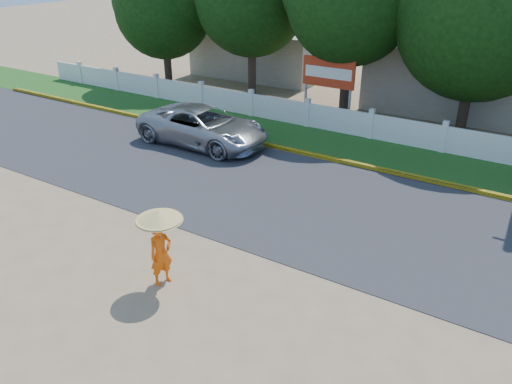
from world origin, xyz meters
TOP-DOWN VIEW (x-y plane):
  - ground at (0.00, 0.00)m, footprint 120.00×120.00m
  - road at (0.00, 4.50)m, footprint 60.00×7.00m
  - grass_verge at (0.00, 9.75)m, footprint 60.00×3.50m
  - curb at (0.00, 8.05)m, footprint 40.00×0.18m
  - fence at (0.00, 11.20)m, footprint 40.00×0.10m
  - building_near at (3.00, 18.00)m, footprint 10.00×6.00m
  - building_far at (-10.00, 19.00)m, footprint 8.00×5.00m
  - vehicle at (-5.64, 6.93)m, footprint 5.57×2.58m
  - monk_with_parasol at (-0.66, -1.19)m, footprint 1.11×1.11m
  - billboard at (-2.56, 12.30)m, footprint 2.50×0.13m
  - tree_row at (3.48, 13.96)m, footprint 37.57×7.35m

SIDE VIEW (x-z plane):
  - ground at x=0.00m, z-range 0.00..0.00m
  - road at x=0.00m, z-range 0.00..0.02m
  - grass_verge at x=0.00m, z-range 0.00..0.03m
  - curb at x=0.00m, z-range 0.00..0.16m
  - fence at x=0.00m, z-range 0.00..1.10m
  - vehicle at x=-5.64m, z-range 0.00..1.55m
  - monk_with_parasol at x=-0.66m, z-range 0.31..2.33m
  - building_far at x=-10.00m, z-range 0.00..2.80m
  - building_near at x=3.00m, z-range 0.00..3.20m
  - billboard at x=-2.56m, z-range 0.67..3.62m
  - tree_row at x=3.48m, z-range 0.74..9.03m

